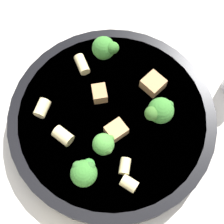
{
  "coord_description": "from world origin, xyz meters",
  "views": [
    {
      "loc": [
        0.16,
        -0.04,
        0.43
      ],
      "look_at": [
        0.0,
        0.0,
        0.04
      ],
      "focal_mm": 50.0,
      "sensor_mm": 36.0,
      "label": 1
    }
  ],
  "objects_px": {
    "broccoli_floret_0": "(104,145)",
    "rigatoni_1": "(42,108)",
    "rigatoni_2": "(63,136)",
    "broccoli_floret_2": "(84,172)",
    "chicken_chunk_1": "(153,84)",
    "broccoli_floret_3": "(105,48)",
    "chicken_chunk_0": "(116,130)",
    "broccoli_floret_1": "(160,111)",
    "rigatoni_4": "(132,183)",
    "rigatoni_0": "(128,166)",
    "chicken_chunk_2": "(100,93)",
    "rigatoni_3": "(82,64)",
    "pasta_bowl": "(112,118)"
  },
  "relations": [
    {
      "from": "chicken_chunk_1",
      "to": "rigatoni_0",
      "type": "bearing_deg",
      "value": -30.78
    },
    {
      "from": "broccoli_floret_0",
      "to": "chicken_chunk_1",
      "type": "xyz_separation_m",
      "value": [
        -0.08,
        0.09,
        -0.01
      ]
    },
    {
      "from": "broccoli_floret_1",
      "to": "rigatoni_2",
      "type": "xyz_separation_m",
      "value": [
        -0.0,
        -0.13,
        -0.02
      ]
    },
    {
      "from": "broccoli_floret_0",
      "to": "rigatoni_4",
      "type": "height_order",
      "value": "broccoli_floret_0"
    },
    {
      "from": "rigatoni_2",
      "to": "broccoli_floret_1",
      "type": "bearing_deg",
      "value": 90.0
    },
    {
      "from": "rigatoni_2",
      "to": "chicken_chunk_1",
      "type": "xyz_separation_m",
      "value": [
        -0.05,
        0.14,
        -0.0
      ]
    },
    {
      "from": "broccoli_floret_3",
      "to": "rigatoni_4",
      "type": "bearing_deg",
      "value": -2.22
    },
    {
      "from": "rigatoni_0",
      "to": "rigatoni_1",
      "type": "xyz_separation_m",
      "value": [
        -0.1,
        -0.1,
        0.0
      ]
    },
    {
      "from": "rigatoni_2",
      "to": "chicken_chunk_1",
      "type": "bearing_deg",
      "value": 109.74
    },
    {
      "from": "rigatoni_4",
      "to": "chicken_chunk_0",
      "type": "height_order",
      "value": "same"
    },
    {
      "from": "chicken_chunk_2",
      "to": "broccoli_floret_1",
      "type": "bearing_deg",
      "value": 54.3
    },
    {
      "from": "pasta_bowl",
      "to": "chicken_chunk_2",
      "type": "bearing_deg",
      "value": -161.37
    },
    {
      "from": "rigatoni_4",
      "to": "rigatoni_1",
      "type": "bearing_deg",
      "value": -142.55
    },
    {
      "from": "rigatoni_1",
      "to": "chicken_chunk_0",
      "type": "bearing_deg",
      "value": 59.96
    },
    {
      "from": "broccoli_floret_1",
      "to": "rigatoni_2",
      "type": "relative_size",
      "value": 1.7
    },
    {
      "from": "broccoli_floret_0",
      "to": "rigatoni_4",
      "type": "distance_m",
      "value": 0.06
    },
    {
      "from": "chicken_chunk_0",
      "to": "rigatoni_4",
      "type": "bearing_deg",
      "value": 3.44
    },
    {
      "from": "broccoli_floret_0",
      "to": "rigatoni_3",
      "type": "height_order",
      "value": "broccoli_floret_0"
    },
    {
      "from": "rigatoni_1",
      "to": "chicken_chunk_0",
      "type": "relative_size",
      "value": 0.93
    },
    {
      "from": "broccoli_floret_2",
      "to": "chicken_chunk_2",
      "type": "xyz_separation_m",
      "value": [
        -0.11,
        0.04,
        -0.01
      ]
    },
    {
      "from": "broccoli_floret_1",
      "to": "rigatoni_1",
      "type": "xyz_separation_m",
      "value": [
        -0.05,
        -0.15,
        -0.02
      ]
    },
    {
      "from": "rigatoni_4",
      "to": "rigatoni_3",
      "type": "bearing_deg",
      "value": -170.63
    },
    {
      "from": "rigatoni_0",
      "to": "rigatoni_2",
      "type": "xyz_separation_m",
      "value": [
        -0.06,
        -0.07,
        0.0
      ]
    },
    {
      "from": "broccoli_floret_2",
      "to": "broccoli_floret_3",
      "type": "xyz_separation_m",
      "value": [
        -0.17,
        0.06,
        -0.0
      ]
    },
    {
      "from": "broccoli_floret_1",
      "to": "chicken_chunk_1",
      "type": "bearing_deg",
      "value": 172.0
    },
    {
      "from": "chicken_chunk_0",
      "to": "chicken_chunk_2",
      "type": "relative_size",
      "value": 1.1
    },
    {
      "from": "rigatoni_3",
      "to": "chicken_chunk_2",
      "type": "xyz_separation_m",
      "value": [
        0.05,
        0.02,
        0.0
      ]
    },
    {
      "from": "broccoli_floret_0",
      "to": "broccoli_floret_3",
      "type": "xyz_separation_m",
      "value": [
        -0.14,
        0.03,
        0.0
      ]
    },
    {
      "from": "broccoli_floret_0",
      "to": "broccoli_floret_2",
      "type": "height_order",
      "value": "broccoli_floret_2"
    },
    {
      "from": "rigatoni_2",
      "to": "broccoli_floret_2",
      "type": "bearing_deg",
      "value": 18.59
    },
    {
      "from": "broccoli_floret_3",
      "to": "chicken_chunk_0",
      "type": "xyz_separation_m",
      "value": [
        0.12,
        -0.01,
        -0.01
      ]
    },
    {
      "from": "rigatoni_2",
      "to": "rigatoni_1",
      "type": "bearing_deg",
      "value": -154.7
    },
    {
      "from": "broccoli_floret_0",
      "to": "broccoli_floret_3",
      "type": "distance_m",
      "value": 0.14
    },
    {
      "from": "rigatoni_0",
      "to": "broccoli_floret_3",
      "type": "bearing_deg",
      "value": 177.33
    },
    {
      "from": "rigatoni_4",
      "to": "chicken_chunk_0",
      "type": "relative_size",
      "value": 0.8
    },
    {
      "from": "rigatoni_1",
      "to": "rigatoni_3",
      "type": "xyz_separation_m",
      "value": [
        -0.06,
        0.07,
        -0.0
      ]
    },
    {
      "from": "broccoli_floret_2",
      "to": "rigatoni_3",
      "type": "height_order",
      "value": "broccoli_floret_2"
    },
    {
      "from": "broccoli_floret_1",
      "to": "rigatoni_3",
      "type": "height_order",
      "value": "broccoli_floret_1"
    },
    {
      "from": "rigatoni_1",
      "to": "rigatoni_4",
      "type": "height_order",
      "value": "rigatoni_1"
    },
    {
      "from": "rigatoni_2",
      "to": "chicken_chunk_1",
      "type": "relative_size",
      "value": 0.92
    },
    {
      "from": "rigatoni_3",
      "to": "rigatoni_4",
      "type": "height_order",
      "value": "same"
    },
    {
      "from": "broccoli_floret_0",
      "to": "rigatoni_2",
      "type": "bearing_deg",
      "value": -118.24
    },
    {
      "from": "broccoli_floret_0",
      "to": "rigatoni_1",
      "type": "xyz_separation_m",
      "value": [
        -0.07,
        -0.07,
        -0.01
      ]
    },
    {
      "from": "chicken_chunk_2",
      "to": "rigatoni_3",
      "type": "bearing_deg",
      "value": -163.66
    },
    {
      "from": "rigatoni_2",
      "to": "pasta_bowl",
      "type": "bearing_deg",
      "value": 104.91
    },
    {
      "from": "rigatoni_0",
      "to": "rigatoni_3",
      "type": "relative_size",
      "value": 0.7
    },
    {
      "from": "broccoli_floret_0",
      "to": "broccoli_floret_1",
      "type": "bearing_deg",
      "value": 108.43
    },
    {
      "from": "rigatoni_2",
      "to": "rigatoni_4",
      "type": "distance_m",
      "value": 0.11
    },
    {
      "from": "rigatoni_1",
      "to": "chicken_chunk_2",
      "type": "height_order",
      "value": "same"
    },
    {
      "from": "rigatoni_0",
      "to": "chicken_chunk_1",
      "type": "relative_size",
      "value": 0.73
    }
  ]
}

